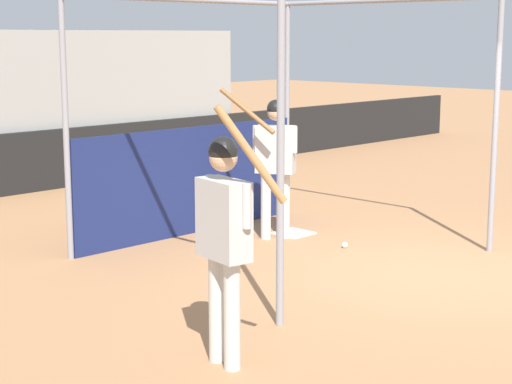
{
  "coord_description": "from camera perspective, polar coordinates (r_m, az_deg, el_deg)",
  "views": [
    {
      "loc": [
        -7.73,
        -4.93,
        2.55
      ],
      "look_at": [
        -1.62,
        1.03,
        0.99
      ],
      "focal_mm": 60.0,
      "sensor_mm": 36.0,
      "label": 1
    }
  ],
  "objects": [
    {
      "name": "player_batter",
      "position": [
        10.78,
        1.26,
        2.49
      ],
      "size": [
        0.76,
        0.76,
        1.93
      ],
      "rotation": [
        0.0,
        0.0,
        2.06
      ],
      "color": "silver",
      "rests_on": "ground"
    },
    {
      "name": "ground_plane",
      "position": [
        9.52,
        11.38,
        -5.42
      ],
      "size": [
        60.0,
        60.0,
        0.0
      ],
      "primitive_type": "plane",
      "color": "#A8754C"
    },
    {
      "name": "home_plate",
      "position": [
        11.24,
        2.51,
        -2.75
      ],
      "size": [
        0.44,
        0.44,
        0.02
      ],
      "color": "white",
      "rests_on": "ground"
    },
    {
      "name": "baseball",
      "position": [
        10.52,
        5.94,
        -3.54
      ],
      "size": [
        0.07,
        0.07,
        0.07
      ],
      "color": "white",
      "rests_on": "ground"
    },
    {
      "name": "player_waiting",
      "position": [
        6.54,
        -2.1,
        -2.43
      ],
      "size": [
        0.48,
        0.82,
        2.08
      ],
      "rotation": [
        0.0,
        0.0,
        -1.74
      ],
      "color": "silver",
      "rests_on": "ground"
    },
    {
      "name": "batting_cage",
      "position": [
        10.67,
        -2.41,
        3.37
      ],
      "size": [
        3.8,
        3.38,
        3.03
      ],
      "color": "gray",
      "rests_on": "ground"
    },
    {
      "name": "outfield_wall",
      "position": [
        14.78,
        -13.73,
        2.09
      ],
      "size": [
        24.0,
        0.12,
        1.01
      ],
      "color": "black",
      "rests_on": "ground"
    }
  ]
}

